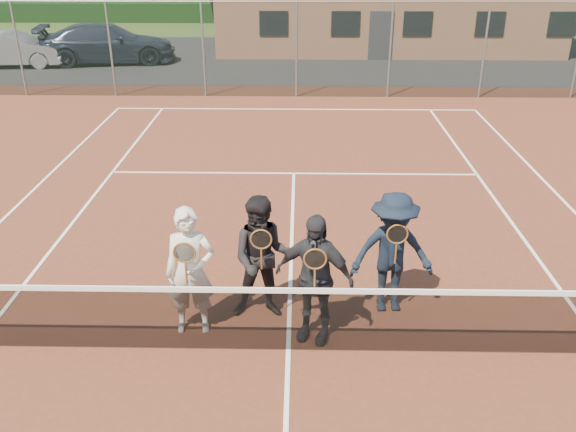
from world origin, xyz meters
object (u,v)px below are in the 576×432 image
object	(u,v)px
tennis_net	(288,317)
player_d	(392,253)
player_a	(190,272)
car_b	(12,49)
player_c	(314,278)
car_c	(108,43)
player_b	(263,258)

from	to	relation	value
tennis_net	player_d	size ratio (longest dim) A/B	6.49
player_a	player_d	distance (m)	2.78
car_b	player_c	bearing A→B (deg)	-151.25
player_c	car_b	bearing A→B (deg)	123.20
car_c	player_c	distance (m)	20.55
car_b	player_c	distance (m)	21.52
player_a	player_c	size ratio (longest dim) A/B	1.00
car_c	player_d	xyz separation A→B (m)	(9.27, -18.16, 0.13)
tennis_net	player_a	xyz separation A→B (m)	(-1.29, 0.45, 0.38)
car_b	tennis_net	distance (m)	21.61
car_b	player_a	xyz separation A→B (m)	(10.16, -17.88, 0.24)
tennis_net	player_c	distance (m)	0.60
car_b	tennis_net	xyz separation A→B (m)	(11.46, -18.33, -0.15)
player_a	player_b	size ratio (longest dim) A/B	1.00
car_c	player_a	bearing A→B (deg)	-170.71
player_c	player_d	bearing A→B (deg)	32.38
car_b	player_c	size ratio (longest dim) A/B	2.31
car_b	car_c	xyz separation A→B (m)	(3.61, 0.85, 0.11)
tennis_net	car_b	bearing A→B (deg)	122.01
player_a	player_d	xyz separation A→B (m)	(2.72, 0.57, -0.00)
player_d	player_c	bearing A→B (deg)	-147.62
player_b	player_c	size ratio (longest dim) A/B	1.00
tennis_net	player_b	distance (m)	0.98
tennis_net	player_d	xyz separation A→B (m)	(1.42, 1.02, 0.38)
player_a	player_b	xyz separation A→B (m)	(0.93, 0.38, -0.00)
tennis_net	player_c	xyz separation A→B (m)	(0.33, 0.32, 0.38)
player_d	player_a	bearing A→B (deg)	-168.20
car_c	player_b	xyz separation A→B (m)	(7.48, -18.34, 0.13)
car_c	player_d	size ratio (longest dim) A/B	3.03
tennis_net	player_a	bearing A→B (deg)	160.89
player_c	player_d	size ratio (longest dim) A/B	1.00
tennis_net	player_a	distance (m)	1.42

